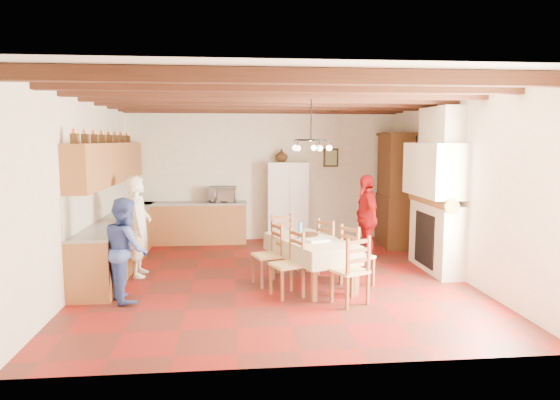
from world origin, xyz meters
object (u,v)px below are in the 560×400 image
object	(u,v)px
chair_left_near	(287,264)
microwave	(223,195)
chair_end_near	(350,270)
person_woman_blue	(126,249)
chair_end_far	(285,243)
person_man	(139,226)
hutch	(394,189)
chair_right_near	(357,255)
chair_left_far	(267,254)
chair_right_far	(333,247)
refrigerator	(288,201)
person_woman_red	(366,218)
dining_table	(310,244)

from	to	relation	value
chair_left_near	microwave	size ratio (longest dim) A/B	1.63
chair_end_near	person_woman_blue	distance (m)	3.14
chair_end_far	person_man	size ratio (longest dim) A/B	0.57
hutch	chair_right_near	world-z (taller)	hutch
chair_left_far	chair_right_near	size ratio (longest dim) A/B	1.00
hutch	chair_right_far	bearing A→B (deg)	-123.32
chair_left_far	chair_right_far	world-z (taller)	same
chair_right_near	person_woman_blue	world-z (taller)	person_woman_blue
refrigerator	person_woman_blue	bearing A→B (deg)	-119.69
hutch	chair_right_far	xyz separation A→B (m)	(-1.79, -2.27, -0.72)
chair_right_near	person_woman_red	size ratio (longest dim) A/B	0.59
dining_table	person_woman_red	bearing A→B (deg)	48.59
refrigerator	dining_table	xyz separation A→B (m)	(-0.05, -3.51, -0.24)
chair_end_near	microwave	distance (m)	4.74
person_man	person_woman_red	distance (m)	4.07
hutch	chair_end_far	size ratio (longest dim) A/B	2.50
chair_right_near	chair_end_near	world-z (taller)	same
refrigerator	person_man	size ratio (longest dim) A/B	1.06
person_woman_red	microwave	size ratio (longest dim) A/B	2.76
microwave	dining_table	bearing A→B (deg)	-64.68
hutch	microwave	size ratio (longest dim) A/B	4.09
hutch	chair_end_near	world-z (taller)	hutch
chair_right_far	microwave	distance (m)	3.50
chair_end_near	chair_end_far	xyz separation A→B (m)	(-0.70, 1.88, 0.00)
hutch	person_woman_blue	xyz separation A→B (m)	(-4.95, -3.24, -0.47)
chair_right_far	microwave	size ratio (longest dim) A/B	1.63
chair_left_near	person_woman_blue	bearing A→B (deg)	-113.41
chair_end_near	person_woman_blue	size ratio (longest dim) A/B	0.66
chair_end_near	person_woman_red	size ratio (longest dim) A/B	0.59
chair_end_near	person_man	world-z (taller)	person_man
chair_right_far	chair_left_near	bearing A→B (deg)	108.79
chair_left_far	chair_end_far	world-z (taller)	same
hutch	person_man	world-z (taller)	hutch
person_woman_blue	person_man	bearing A→B (deg)	-20.82
chair_end_far	microwave	bearing A→B (deg)	102.57
person_man	person_woman_blue	xyz separation A→B (m)	(0.05, -1.29, -0.11)
microwave	chair_right_far	bearing A→B (deg)	-54.36
refrigerator	chair_right_near	bearing A→B (deg)	-74.63
chair_right_far	chair_end_near	world-z (taller)	same
refrigerator	chair_left_near	world-z (taller)	refrigerator
dining_table	microwave	size ratio (longest dim) A/B	3.15
chair_left_far	person_man	size ratio (longest dim) A/B	0.57
dining_table	chair_end_near	world-z (taller)	chair_end_near
chair_left_far	refrigerator	bearing A→B (deg)	150.13
chair_left_near	person_woman_red	distance (m)	2.64
person_man	microwave	distance (m)	2.92
chair_end_far	refrigerator	bearing A→B (deg)	70.76
chair_left_near	chair_left_far	world-z (taller)	same
chair_left_near	microwave	xyz separation A→B (m)	(-0.97, 3.93, 0.58)
chair_left_far	chair_end_far	bearing A→B (deg)	138.45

